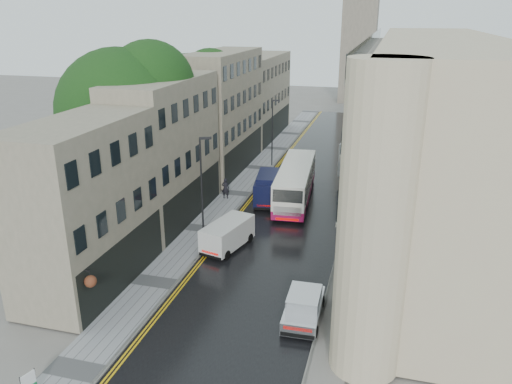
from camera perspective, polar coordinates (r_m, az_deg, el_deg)
The scene contains 15 objects.
road at distance 44.47m, azimuth 4.90°, elevation -0.91°, with size 9.00×85.00×0.02m, color black.
left_sidewalk at distance 45.77m, azimuth -2.31°, elevation -0.18°, with size 2.70×85.00×0.12m, color gray.
right_sidewalk at distance 43.90m, azimuth 11.85°, elevation -1.49°, with size 1.80×85.00×0.12m, color slate.
old_shop_row at distance 47.57m, azimuth -5.67°, elevation 7.96°, with size 4.50×56.00×12.00m, color gray, non-canonical shape.
modern_block at distance 40.54m, azimuth 19.34°, elevation 6.31°, with size 8.00×40.00×14.00m, color #BDAF8C, non-canonical shape.
tree_near at distance 39.83m, azimuth -14.98°, elevation 6.45°, with size 10.56×10.56×13.89m, color black, non-canonical shape.
tree_far at distance 51.26m, azimuth -7.40°, elevation 9.01°, with size 9.24×9.24×12.46m, color black, non-canonical shape.
cream_bus at distance 41.15m, azimuth 2.39°, elevation -0.26°, with size 2.60×11.42×3.12m, color white, non-canonical shape.
white_lorry at distance 49.92m, azimuth 9.95°, elevation 3.61°, with size 2.28×7.61×4.00m, color silver, non-canonical shape.
silver_hatchback at distance 26.57m, azimuth 3.14°, elevation -14.29°, with size 1.83×4.19×1.57m, color silver, non-canonical shape.
white_van at distance 34.42m, azimuth -5.89°, elevation -5.52°, with size 1.90×4.44×2.01m, color silver, non-canonical shape.
navy_van at distance 41.91m, azimuth -0.11°, elevation -0.14°, with size 2.15×5.38×2.74m, color black, non-canonical shape.
pedestrian at distance 44.20m, azimuth -3.51°, elevation 0.43°, with size 0.68×0.45×1.86m, color black.
lamp_post_near at distance 35.38m, azimuth -6.22°, elevation 0.22°, with size 0.85×0.19×7.56m, color black, non-canonical shape.
lamp_post_far at distance 53.28m, azimuth 1.86°, elevation 6.72°, with size 0.79×0.18×7.04m, color black, non-canonical shape.
Camera 1 is at (7.23, -13.48, 15.69)m, focal length 35.00 mm.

